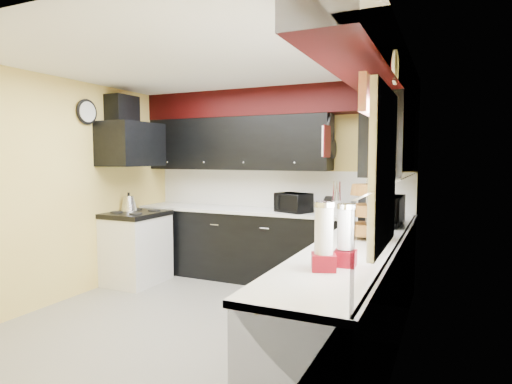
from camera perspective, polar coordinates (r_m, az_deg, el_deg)
ground at (r=4.45m, az=-6.52°, el=-16.68°), size 3.60×3.60×0.00m
wall_back at (r=5.78m, az=2.59°, el=1.00°), size 3.60×0.06×2.50m
wall_right at (r=3.59m, az=18.78°, el=-1.48°), size 0.06×3.60×2.50m
wall_left at (r=5.32m, az=-23.51°, el=0.30°), size 0.06×3.60×2.50m
ceiling at (r=4.24m, az=-6.84°, el=16.62°), size 3.60×3.60×0.06m
cab_back at (r=5.61m, az=1.40°, el=-7.36°), size 3.60×0.60×0.90m
cab_right at (r=3.51m, az=12.87°, el=-14.88°), size 0.60×3.00×0.90m
counter_back at (r=5.53m, az=1.41°, el=-2.59°), size 3.62×0.64×0.04m
counter_right at (r=3.39m, az=13.02°, el=-7.36°), size 0.64×3.02×0.04m
splash_back at (r=5.77m, az=2.55°, el=0.40°), size 3.60×0.02×0.50m
splash_right at (r=3.59m, az=18.59°, el=-2.43°), size 0.02×3.60×0.50m
upper_back at (r=5.82m, az=-2.65°, el=6.45°), size 2.60×0.35×0.70m
upper_right at (r=4.49m, az=17.88°, el=6.76°), size 0.35×1.80×0.70m
soffit_back at (r=5.64m, az=1.93°, el=11.85°), size 3.60×0.36×0.35m
soffit_right at (r=3.48m, az=15.88°, el=16.19°), size 0.36×3.24×0.35m
stove at (r=5.76m, az=-15.63°, el=-7.41°), size 0.60×0.75×0.86m
cooktop at (r=5.69m, az=-15.73°, el=-2.87°), size 0.62×0.77×0.06m
hood at (r=5.67m, az=-16.32°, el=6.11°), size 0.50×0.78×0.55m
hood_duct at (r=5.79m, az=-17.40°, el=10.22°), size 0.24×0.40×0.40m
window at (r=2.68m, az=16.70°, el=3.00°), size 0.03×0.86×0.96m
valance at (r=2.70m, az=15.72°, el=11.53°), size 0.04×0.88×0.20m
pan_top at (r=5.28m, az=9.96°, el=8.73°), size 0.03×0.22×0.40m
pan_mid at (r=5.15m, az=9.56°, el=6.06°), size 0.03×0.28×0.46m
pan_low at (r=5.40m, az=10.27°, el=5.67°), size 0.03×0.24×0.42m
cut_board at (r=5.03m, az=9.32°, el=6.67°), size 0.03×0.26×0.35m
baskets at (r=3.68m, az=14.48°, el=-2.33°), size 0.27×0.27×0.50m
clock at (r=5.48m, az=-21.64°, el=9.90°), size 0.03×0.30×0.30m
deco_plate at (r=3.28m, az=18.08°, el=15.52°), size 0.03×0.24×0.24m
toaster_oven at (r=5.30m, az=4.96°, el=-1.42°), size 0.51×0.47×0.24m
microwave at (r=4.45m, az=16.50°, el=-2.38°), size 0.39×0.55×0.30m
utensil_crock at (r=5.20m, az=10.68°, el=-2.03°), size 0.16×0.16×0.16m
knife_block at (r=5.22m, az=9.65°, el=-1.79°), size 0.10×0.13×0.20m
kettle at (r=5.85m, az=-16.59°, el=-1.44°), size 0.22×0.22×0.19m
dispenser_a at (r=2.60m, az=9.03°, el=-6.15°), size 0.18×0.18×0.39m
dispenser_b at (r=2.73m, az=11.85°, el=-6.04°), size 0.14×0.14×0.35m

